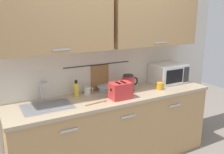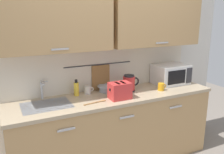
{
  "view_description": "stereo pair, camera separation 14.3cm",
  "coord_description": "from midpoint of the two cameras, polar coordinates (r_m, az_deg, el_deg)",
  "views": [
    {
      "loc": [
        -1.36,
        -2.1,
        1.85
      ],
      "look_at": [
        -0.02,
        0.33,
        1.12
      ],
      "focal_mm": 38.73,
      "sensor_mm": 36.0,
      "label": 1
    },
    {
      "loc": [
        -1.23,
        -2.16,
        1.85
      ],
      "look_at": [
        -0.02,
        0.33,
        1.12
      ],
      "focal_mm": 38.73,
      "sensor_mm": 36.0,
      "label": 2
    }
  ],
  "objects": [
    {
      "name": "electric_kettle",
      "position": [
        3.05,
        2.58,
        -1.41
      ],
      "size": [
        0.23,
        0.16,
        0.21
      ],
      "color": "black",
      "rests_on": "counter_unit"
    },
    {
      "name": "mixing_bowl",
      "position": [
        3.03,
        -2.94,
        -2.63
      ],
      "size": [
        0.21,
        0.21,
        0.08
      ],
      "color": "#A5ADB7",
      "rests_on": "counter_unit"
    },
    {
      "name": "microwave",
      "position": [
        3.47,
        11.93,
        0.83
      ],
      "size": [
        0.46,
        0.35,
        0.27
      ],
      "color": "white",
      "rests_on": "counter_unit"
    },
    {
      "name": "back_wall_assembly",
      "position": [
        2.98,
        -2.99,
        8.4
      ],
      "size": [
        3.7,
        0.41,
        2.5
      ],
      "color": "silver",
      "rests_on": "ground"
    },
    {
      "name": "toaster",
      "position": [
        2.77,
        0.57,
        -3.2
      ],
      "size": [
        0.26,
        0.17,
        0.19
      ],
      "color": "red",
      "rests_on": "counter_unit"
    },
    {
      "name": "mug_near_sink",
      "position": [
        2.96,
        -7.19,
        -3.15
      ],
      "size": [
        0.12,
        0.08,
        0.09
      ],
      "color": "silver",
      "rests_on": "counter_unit"
    },
    {
      "name": "wooden_spoon",
      "position": [
        2.67,
        -4.65,
        -5.96
      ],
      "size": [
        0.28,
        0.06,
        0.01
      ],
      "color": "#9E7042",
      "rests_on": "counter_unit"
    },
    {
      "name": "mug_by_kettle",
      "position": [
        3.15,
        9.98,
        -2.12
      ],
      "size": [
        0.12,
        0.08,
        0.09
      ],
      "color": "orange",
      "rests_on": "counter_unit"
    },
    {
      "name": "dish_soap_bottle",
      "position": [
        2.89,
        -9.84,
        -2.87
      ],
      "size": [
        0.06,
        0.06,
        0.2
      ],
      "color": "yellow",
      "rests_on": "counter_unit"
    },
    {
      "name": "counter_unit",
      "position": [
        3.08,
        -0.95,
        -12.14
      ],
      "size": [
        2.53,
        0.64,
        0.9
      ],
      "color": "tan",
      "rests_on": "ground"
    },
    {
      "name": "sink_faucet",
      "position": [
        2.82,
        -17.62,
        -2.57
      ],
      "size": [
        0.09,
        0.17,
        0.22
      ],
      "color": "#B2B5BA",
      "rests_on": "counter_unit"
    }
  ]
}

